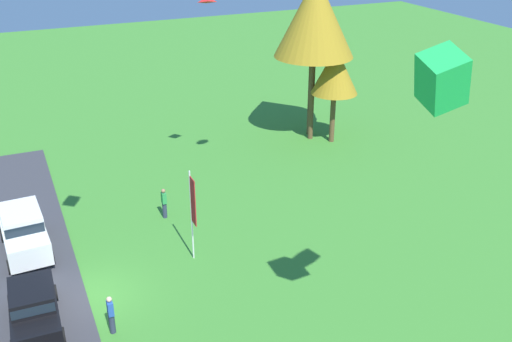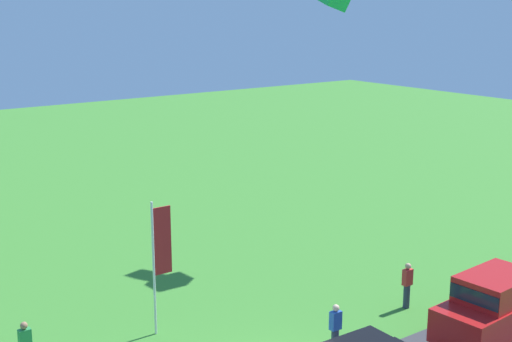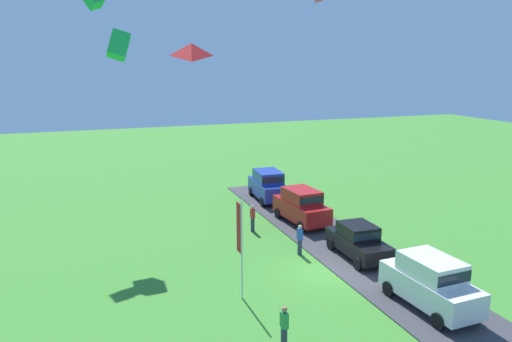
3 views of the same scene
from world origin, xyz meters
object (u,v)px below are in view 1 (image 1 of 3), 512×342
(car_suv_far_end, at_px, (23,230))
(car_sedan_mid_row, at_px, (33,306))
(person_watching_sky, at_px, (164,203))
(tree_lone_near, at_px, (313,19))
(tree_center_back, at_px, (315,16))
(flag_banner, at_px, (193,206))
(kite_box_over_trees, at_px, (442,79))
(tree_far_right, at_px, (335,71))
(person_beside_suv, at_px, (111,314))

(car_suv_far_end, xyz_separation_m, car_sedan_mid_row, (5.97, -0.12, -0.25))
(person_watching_sky, relative_size, tree_lone_near, 0.16)
(tree_center_back, height_order, flag_banner, tree_center_back)
(person_watching_sky, height_order, tree_center_back, tree_center_back)
(tree_center_back, relative_size, kite_box_over_trees, 7.70)
(car_sedan_mid_row, relative_size, flag_banner, 0.97)
(car_suv_far_end, height_order, tree_center_back, tree_center_back)
(car_suv_far_end, distance_m, tree_center_back, 22.44)
(car_suv_far_end, height_order, tree_far_right, tree_far_right)
(tree_lone_near, relative_size, flag_banner, 2.36)
(person_watching_sky, distance_m, person_beside_suv, 9.36)
(person_beside_suv, distance_m, tree_lone_near, 24.91)
(tree_lone_near, xyz_separation_m, tree_center_back, (0.85, -0.37, 0.33))
(tree_center_back, bearing_deg, tree_lone_near, 156.30)
(car_suv_far_end, height_order, person_watching_sky, car_suv_far_end)
(flag_banner, relative_size, kite_box_over_trees, 3.14)
(person_watching_sky, relative_size, tree_far_right, 0.26)
(car_sedan_mid_row, xyz_separation_m, tree_center_back, (-13.68, 19.90, 7.53))
(car_sedan_mid_row, xyz_separation_m, person_watching_sky, (-6.67, 7.22, -0.16))
(tree_far_right, height_order, kite_box_over_trees, kite_box_over_trees)
(car_sedan_mid_row, height_order, flag_banner, flag_banner)
(person_beside_suv, bearing_deg, flag_banner, 127.75)
(person_beside_suv, height_order, tree_far_right, tree_far_right)
(flag_banner, height_order, kite_box_over_trees, kite_box_over_trees)
(tree_far_right, bearing_deg, car_sedan_mid_row, -59.06)
(car_suv_far_end, relative_size, tree_lone_near, 0.43)
(person_beside_suv, xyz_separation_m, tree_far_right, (-14.14, 18.27, 4.19))
(tree_lone_near, height_order, tree_center_back, tree_center_back)
(person_beside_suv, distance_m, tree_center_back, 24.20)
(car_sedan_mid_row, height_order, tree_center_back, tree_center_back)
(person_watching_sky, distance_m, kite_box_over_trees, 19.20)
(car_suv_far_end, distance_m, tree_far_right, 22.23)
(car_suv_far_end, xyz_separation_m, person_beside_suv, (7.52, 2.62, -0.42))
(car_sedan_mid_row, distance_m, tree_far_right, 24.82)
(person_beside_suv, height_order, tree_lone_near, tree_lone_near)
(tree_far_right, height_order, flag_banner, tree_far_right)
(car_sedan_mid_row, distance_m, tree_lone_near, 25.96)
(car_suv_far_end, relative_size, car_sedan_mid_row, 1.06)
(tree_center_back, relative_size, flag_banner, 2.45)
(car_suv_far_end, relative_size, person_watching_sky, 2.74)
(car_suv_far_end, distance_m, kite_box_over_trees, 21.09)
(car_suv_far_end, xyz_separation_m, flag_banner, (3.93, 7.26, 1.61))
(person_beside_suv, height_order, flag_banner, flag_banner)
(person_beside_suv, xyz_separation_m, tree_center_back, (-15.23, 17.16, 7.70))
(car_suv_far_end, xyz_separation_m, kite_box_over_trees, (14.91, 11.01, 10.06))
(person_beside_suv, bearing_deg, car_sedan_mid_row, -119.54)
(car_sedan_mid_row, bearing_deg, tree_far_right, 120.94)
(flag_banner, distance_m, kite_box_over_trees, 14.35)
(person_watching_sky, xyz_separation_m, person_beside_suv, (8.22, -4.48, 0.00))
(person_beside_suv, bearing_deg, car_suv_far_end, -160.81)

